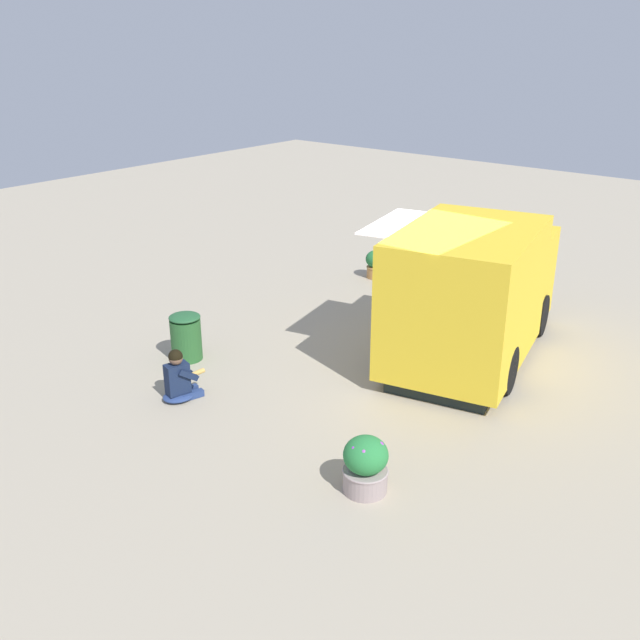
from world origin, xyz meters
TOP-DOWN VIEW (x-y plane):
  - ground_plane at (0.00, 0.00)m, footprint 40.00×40.00m
  - food_truck at (-0.94, 0.79)m, footprint 4.96×3.18m
  - person_customer at (3.52, -1.99)m, footprint 0.79×0.56m
  - planter_flowering_near at (3.65, 1.77)m, footprint 0.60×0.60m
  - planter_flowering_far at (-3.47, -3.07)m, footprint 0.49×0.49m
  - trash_bin at (2.44, -3.07)m, footprint 0.56×0.56m

SIDE VIEW (x-z plane):
  - ground_plane at x=0.00m, z-range 0.00..0.00m
  - person_customer at x=3.52m, z-range -0.09..0.79m
  - planter_flowering_far at x=-3.47m, z-range 0.02..0.70m
  - planter_flowering_near at x=3.65m, z-range 0.00..0.77m
  - trash_bin at x=2.44m, z-range 0.01..0.87m
  - food_truck at x=-0.94m, z-range -0.06..2.44m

